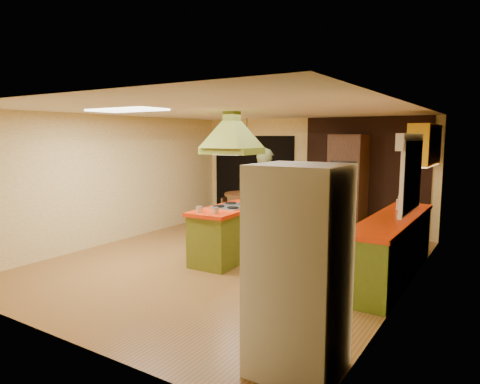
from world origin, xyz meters
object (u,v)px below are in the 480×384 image
Objects in this scene: kitchen_island at (232,232)px; dining_table at (247,203)px; wall_oven at (348,185)px; man at (265,196)px; canister_large at (402,202)px; refrigerator at (299,271)px.

kitchen_island is 2.67m from dining_table.
wall_oven is (1.09, 2.77, 0.61)m from kitchen_island.
kitchen_island is 1.34m from man.
canister_large is at bearing -43.20° from wall_oven.
refrigerator is (2.51, -3.92, -0.01)m from man.
canister_large is (1.42, -1.52, -0.04)m from wall_oven.
refrigerator is at bearing -90.76° from canister_large.
refrigerator reaches higher than kitchen_island.
dining_table is at bearing -166.95° from wall_oven.
refrigerator is at bearing -49.57° from kitchen_island.
wall_oven is (1.14, 1.52, 0.13)m from man.
kitchen_island is at bearing -64.02° from dining_table.
man is 1.90m from wall_oven.
canister_large is at bearing 88.08° from refrigerator.
canister_large is (2.56, 0.00, 0.09)m from man.
man is 1.65m from dining_table.
canister_large is at bearing -178.33° from man.
dining_table is (-1.12, 1.15, -0.39)m from man.
man is at bearing -179.98° from canister_large.
wall_oven is 2.04× the size of dining_table.
refrigerator is 3.92m from canister_large.
canister_large is (2.51, 1.25, 0.57)m from kitchen_island.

